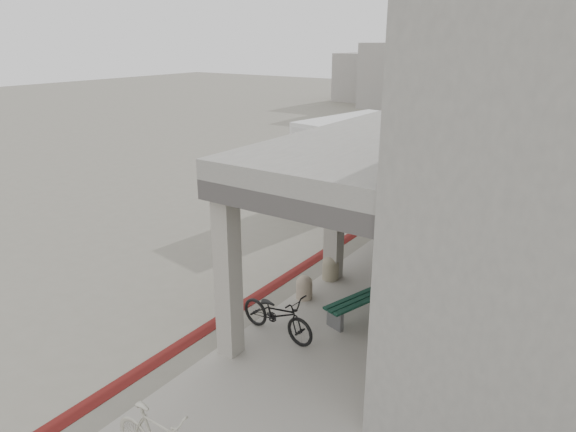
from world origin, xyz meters
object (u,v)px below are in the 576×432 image
Objects in this scene: utility_cabinet at (411,287)px; bench at (363,302)px; bicycle_black at (277,314)px; fedex_truck at (367,152)px.

bench is at bearing -123.47° from utility_cabinet.
bicycle_black is at bearing -122.06° from utility_cabinet.
fedex_truck reaches higher than utility_cabinet.
fedex_truck is 7.79× the size of utility_cabinet.
utility_cabinet is at bearing 71.68° from bench.
fedex_truck reaches higher than bicycle_black.
bench is 2.15× the size of utility_cabinet.
bench is 2.02m from bicycle_black.
utility_cabinet is at bearing -28.51° from bicycle_black.
bicycle_black is at bearing -106.06° from bench.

